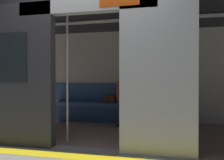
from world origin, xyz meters
name	(u,v)px	position (x,y,z in m)	size (l,w,h in m)	color
ground_plane	(86,150)	(0.00, 0.00, 0.00)	(60.00, 60.00, 0.00)	gray
platform_edge_strip	(78,157)	(0.00, 0.30, 0.00)	(8.00, 0.24, 0.01)	yellow
train_car	(102,53)	(0.07, -1.19, 1.53)	(6.40, 2.69, 2.32)	#ADAFB5
bench_seat	(117,107)	(0.00, -2.18, 0.36)	(3.18, 0.44, 0.46)	#38609E
person_seated	(128,94)	(-0.27, -2.13, 0.68)	(0.55, 0.68, 1.19)	#CC5933
handbag	(109,99)	(0.20, -2.26, 0.55)	(0.26, 0.15, 0.17)	brown
book	(142,103)	(-0.58, -2.25, 0.48)	(0.15, 0.22, 0.03)	#B22D2D
grab_pole_door	(67,76)	(0.46, -0.38, 1.09)	(0.04, 0.04, 2.18)	silver
grab_pole_far	(121,76)	(-0.46, -0.38, 1.09)	(0.04, 0.04, 2.18)	silver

